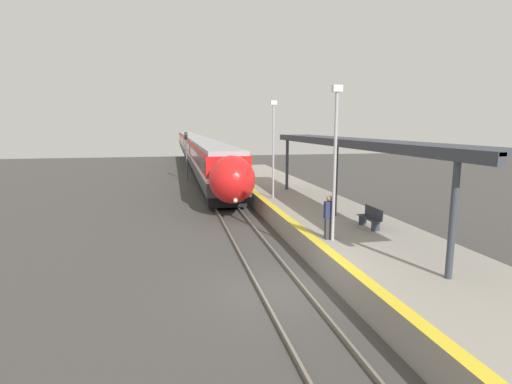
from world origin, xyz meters
name	(u,v)px	position (x,y,z in m)	size (l,w,h in m)	color
ground_plane	(282,292)	(0.00, 0.00, 0.00)	(120.00, 120.00, 0.00)	#423F3D
rail_left	(260,291)	(-0.72, 0.00, 0.07)	(0.08, 90.00, 0.15)	slate
rail_right	(303,288)	(0.72, 0.00, 0.07)	(0.08, 90.00, 0.15)	slate
train	(193,146)	(0.00, 52.77, 2.19)	(2.81, 87.12, 3.83)	black
platform_right	(402,267)	(4.30, 0.00, 0.50)	(5.15, 64.00, 1.02)	gray
platform_bench	(371,217)	(4.90, 3.42, 1.48)	(0.44, 1.51, 0.89)	#2D333D
person_waiting	(329,217)	(2.47, 2.18, 1.89)	(0.36, 0.22, 1.70)	#333338
railway_signal	(186,152)	(-1.97, 27.52, 2.87)	(0.28, 0.28, 4.72)	#59595E
lamppost_near	(335,154)	(2.55, 1.97, 4.29)	(0.36, 0.20, 5.77)	#9E9EA3
lamppost_mid	(273,144)	(2.55, 11.16, 4.29)	(0.36, 0.20, 5.77)	#9E9EA3
station_canopy	(348,144)	(4.90, 5.96, 4.50)	(2.02, 19.55, 3.72)	#333842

